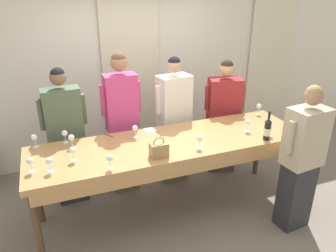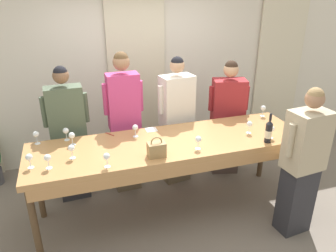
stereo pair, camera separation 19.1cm
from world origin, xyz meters
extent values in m
plane|color=#70665B|center=(0.00, 0.00, 0.00)|extent=(18.00, 18.00, 0.00)
cube|color=silver|center=(0.00, 1.70, 1.40)|extent=(12.00, 0.06, 2.80)
cube|color=beige|center=(0.00, 1.63, 1.34)|extent=(0.87, 0.03, 2.69)
cube|color=beige|center=(2.52, 1.63, 1.34)|extent=(0.87, 0.03, 2.69)
cube|color=#B27F4C|center=(0.00, 0.00, 0.94)|extent=(3.15, 0.90, 0.07)
cube|color=#B27F4C|center=(0.00, -0.43, 0.84)|extent=(3.02, 0.03, 0.12)
cylinder|color=#4C3823|center=(-1.50, -0.37, 0.45)|extent=(0.07, 0.07, 0.90)
cylinder|color=#4C3823|center=(1.50, -0.37, 0.45)|extent=(0.07, 0.07, 0.90)
cylinder|color=#4C3823|center=(-1.50, 0.37, 0.45)|extent=(0.07, 0.07, 0.90)
cylinder|color=#4C3823|center=(1.50, 0.37, 0.45)|extent=(0.07, 0.07, 0.90)
cylinder|color=black|center=(1.03, -0.35, 1.08)|extent=(0.08, 0.08, 0.22)
cone|color=black|center=(1.03, -0.35, 1.21)|extent=(0.08, 0.08, 0.04)
cylinder|color=black|center=(1.03, -0.35, 1.27)|extent=(0.03, 0.03, 0.08)
cylinder|color=beige|center=(1.03, -0.35, 1.07)|extent=(0.08, 0.08, 0.09)
cube|color=#997A4C|center=(-0.24, -0.29, 1.05)|extent=(0.18, 0.12, 0.15)
torus|color=#997A4C|center=(-0.24, -0.29, 1.13)|extent=(0.12, 0.01, 0.12)
cylinder|color=white|center=(-1.43, 0.39, 0.97)|extent=(0.06, 0.06, 0.00)
cylinder|color=white|center=(-1.43, 0.39, 1.02)|extent=(0.01, 0.01, 0.08)
sphere|color=white|center=(-1.43, 0.39, 1.09)|extent=(0.07, 0.07, 0.07)
cylinder|color=white|center=(1.41, 0.34, 0.97)|extent=(0.06, 0.06, 0.00)
cylinder|color=white|center=(1.41, 0.34, 1.02)|extent=(0.01, 0.01, 0.08)
sphere|color=white|center=(1.41, 0.34, 1.09)|extent=(0.07, 0.07, 0.07)
cylinder|color=white|center=(-1.07, -0.07, 0.97)|extent=(0.06, 0.06, 0.00)
cylinder|color=white|center=(-1.07, -0.07, 1.02)|extent=(0.01, 0.01, 0.08)
sphere|color=white|center=(-1.07, -0.07, 1.09)|extent=(0.07, 0.07, 0.07)
cylinder|color=white|center=(-1.06, 0.24, 0.97)|extent=(0.06, 0.06, 0.00)
cylinder|color=white|center=(-1.06, 0.24, 1.02)|extent=(0.01, 0.01, 0.08)
sphere|color=white|center=(-1.06, 0.24, 1.09)|extent=(0.07, 0.07, 0.07)
cylinder|color=white|center=(0.96, -0.07, 0.97)|extent=(0.06, 0.06, 0.00)
cylinder|color=white|center=(0.96, -0.07, 1.02)|extent=(0.01, 0.01, 0.08)
sphere|color=white|center=(0.96, -0.07, 1.09)|extent=(0.07, 0.07, 0.07)
cylinder|color=white|center=(-1.47, -0.14, 0.97)|extent=(0.06, 0.06, 0.00)
cylinder|color=white|center=(-1.47, -0.14, 1.02)|extent=(0.01, 0.01, 0.08)
sphere|color=white|center=(-1.47, -0.14, 1.09)|extent=(0.07, 0.07, 0.07)
cylinder|color=white|center=(-0.35, 0.24, 0.97)|extent=(0.06, 0.06, 0.00)
cylinder|color=white|center=(-0.35, 0.24, 1.02)|extent=(0.01, 0.01, 0.08)
sphere|color=white|center=(-0.35, 0.24, 1.09)|extent=(0.07, 0.07, 0.07)
sphere|color=maroon|center=(-0.35, 0.24, 1.08)|extent=(0.04, 0.04, 0.04)
cylinder|color=white|center=(-1.30, -0.20, 0.97)|extent=(0.06, 0.06, 0.00)
cylinder|color=white|center=(-1.30, -0.20, 1.02)|extent=(0.01, 0.01, 0.08)
sphere|color=white|center=(-1.30, -0.20, 1.09)|extent=(0.07, 0.07, 0.07)
sphere|color=maroon|center=(-1.30, -0.20, 1.08)|extent=(0.04, 0.04, 0.04)
cylinder|color=white|center=(-1.11, 0.39, 0.97)|extent=(0.06, 0.06, 0.00)
cylinder|color=white|center=(-1.11, 0.39, 1.02)|extent=(0.01, 0.01, 0.08)
sphere|color=white|center=(-1.11, 0.39, 1.09)|extent=(0.07, 0.07, 0.07)
sphere|color=maroon|center=(-1.11, 0.39, 1.08)|extent=(0.04, 0.04, 0.04)
cylinder|color=white|center=(0.23, -0.27, 0.97)|extent=(0.06, 0.06, 0.00)
cylinder|color=white|center=(0.23, -0.27, 1.02)|extent=(0.01, 0.01, 0.08)
sphere|color=white|center=(0.23, -0.27, 1.09)|extent=(0.07, 0.07, 0.07)
sphere|color=maroon|center=(0.23, -0.27, 1.08)|extent=(0.04, 0.04, 0.04)
cylinder|color=white|center=(-0.76, -0.35, 0.97)|extent=(0.06, 0.06, 0.00)
cylinder|color=white|center=(-0.76, -0.35, 1.02)|extent=(0.01, 0.01, 0.08)
sphere|color=white|center=(-0.76, -0.35, 1.09)|extent=(0.07, 0.07, 0.07)
cylinder|color=white|center=(1.13, -0.27, 0.97)|extent=(0.06, 0.06, 0.00)
cylinder|color=white|center=(1.13, -0.27, 1.02)|extent=(0.01, 0.01, 0.08)
sphere|color=white|center=(1.13, -0.27, 1.09)|extent=(0.07, 0.07, 0.07)
sphere|color=maroon|center=(1.13, -0.27, 1.08)|extent=(0.04, 0.04, 0.04)
cube|color=white|center=(-0.12, 0.37, 0.97)|extent=(0.13, 0.13, 0.00)
cylinder|color=maroon|center=(-0.63, 0.39, 0.97)|extent=(0.09, 0.12, 0.01)
cube|color=#28282D|center=(-1.09, 0.68, 0.42)|extent=(0.37, 0.20, 0.85)
cube|color=#4C5B47|center=(-1.09, 0.68, 1.18)|extent=(0.44, 0.24, 0.67)
sphere|color=brown|center=(-1.09, 0.68, 1.64)|extent=(0.19, 0.19, 0.19)
sphere|color=black|center=(-1.09, 0.68, 1.68)|extent=(0.16, 0.16, 0.16)
cylinder|color=#4C5B47|center=(-0.86, 0.69, 1.23)|extent=(0.07, 0.07, 0.37)
cylinder|color=#4C5B47|center=(-1.33, 0.67, 1.23)|extent=(0.07, 0.07, 0.37)
cube|color=brown|center=(-0.39, 0.68, 0.45)|extent=(0.34, 0.19, 0.90)
cube|color=#C63D7A|center=(-0.39, 0.68, 1.26)|extent=(0.40, 0.22, 0.71)
sphere|color=#9E7051|center=(-0.39, 0.68, 1.75)|extent=(0.20, 0.20, 0.20)
sphere|color=brown|center=(-0.39, 0.68, 1.79)|extent=(0.18, 0.18, 0.18)
cylinder|color=#C63D7A|center=(-0.18, 0.68, 1.31)|extent=(0.07, 0.07, 0.39)
cylinder|color=#C63D7A|center=(-0.61, 0.67, 1.31)|extent=(0.07, 0.07, 0.39)
cube|color=brown|center=(0.31, 0.68, 0.43)|extent=(0.39, 0.27, 0.85)
cube|color=silver|center=(0.31, 0.68, 1.19)|extent=(0.46, 0.32, 0.68)
sphere|color=tan|center=(0.31, 0.68, 1.66)|extent=(0.19, 0.19, 0.19)
sphere|color=black|center=(0.31, 0.68, 1.69)|extent=(0.17, 0.17, 0.17)
cylinder|color=silver|center=(0.54, 0.71, 1.24)|extent=(0.08, 0.08, 0.37)
cylinder|color=silver|center=(0.08, 0.64, 1.24)|extent=(0.08, 0.08, 0.37)
cube|color=#473833|center=(1.07, 0.68, 0.39)|extent=(0.43, 0.32, 0.79)
cube|color=maroon|center=(1.07, 0.68, 1.10)|extent=(0.50, 0.37, 0.62)
sphere|color=tan|center=(1.07, 0.68, 1.55)|extent=(0.20, 0.20, 0.20)
sphere|color=#332319|center=(1.07, 0.68, 1.58)|extent=(0.18, 0.18, 0.18)
cylinder|color=maroon|center=(1.31, 0.62, 1.15)|extent=(0.09, 0.09, 0.34)
cylinder|color=maroon|center=(0.83, 0.74, 1.15)|extent=(0.09, 0.09, 0.34)
cube|color=#28282D|center=(1.23, -0.72, 0.41)|extent=(0.36, 0.27, 0.81)
cube|color=tan|center=(1.23, -0.72, 1.13)|extent=(0.43, 0.32, 0.64)
sphere|color=#9E7051|center=(1.23, -0.72, 1.58)|extent=(0.19, 0.19, 0.19)
sphere|color=#93754C|center=(1.23, -0.72, 1.61)|extent=(0.17, 0.17, 0.17)
cylinder|color=tan|center=(1.01, -0.74, 1.18)|extent=(0.08, 0.08, 0.35)
cylinder|color=tan|center=(1.46, -0.70, 1.18)|extent=(0.08, 0.08, 0.35)
camera|label=1|loc=(-1.22, -3.08, 2.61)|focal=35.00mm
camera|label=2|loc=(-1.04, -3.15, 2.61)|focal=35.00mm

